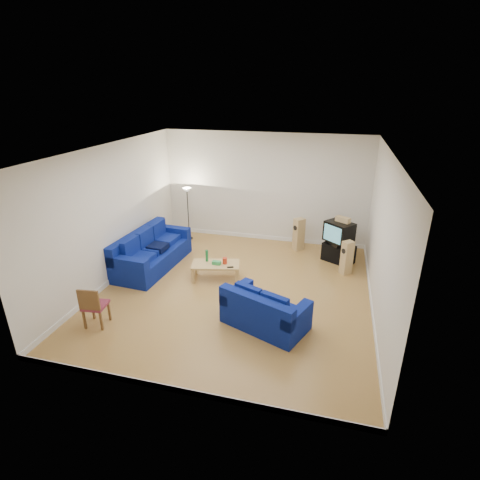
% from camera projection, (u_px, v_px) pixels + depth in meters
% --- Properties ---
extents(room, '(6.01, 6.51, 3.21)m').
position_uv_depth(room, '(235.00, 228.00, 8.06)').
color(room, olive).
rests_on(room, ground).
extents(sofa_three_seat, '(1.21, 2.48, 0.93)m').
position_uv_depth(sofa_three_seat, '(151.00, 254.00, 9.69)').
color(sofa_three_seat, '#000D5E').
rests_on(sofa_three_seat, ground).
extents(sofa_loveseat, '(1.81, 1.42, 0.80)m').
position_uv_depth(sofa_loveseat, '(264.00, 313.00, 7.25)').
color(sofa_loveseat, '#000D5E').
rests_on(sofa_loveseat, ground).
extents(coffee_table, '(1.23, 0.81, 0.41)m').
position_uv_depth(coffee_table, '(216.00, 266.00, 9.03)').
color(coffee_table, tan).
rests_on(coffee_table, ground).
extents(bottle, '(0.07, 0.07, 0.29)m').
position_uv_depth(bottle, '(207.00, 256.00, 9.08)').
color(bottle, '#197233').
rests_on(bottle, coffee_table).
extents(tissue_box, '(0.20, 0.11, 0.08)m').
position_uv_depth(tissue_box, '(217.00, 263.00, 8.96)').
color(tissue_box, green).
rests_on(tissue_box, coffee_table).
extents(red_canister, '(0.13, 0.13, 0.15)m').
position_uv_depth(red_canister, '(225.00, 261.00, 8.98)').
color(red_canister, red).
rests_on(red_canister, coffee_table).
extents(remote, '(0.16, 0.10, 0.02)m').
position_uv_depth(remote, '(230.00, 267.00, 8.81)').
color(remote, black).
rests_on(remote, coffee_table).
extents(tv_stand, '(0.92, 0.78, 0.49)m').
position_uv_depth(tv_stand, '(338.00, 253.00, 9.99)').
color(tv_stand, black).
rests_on(tv_stand, ground).
extents(av_receiver, '(0.57, 0.59, 0.11)m').
position_uv_depth(av_receiver, '(337.00, 243.00, 9.87)').
color(av_receiver, black).
rests_on(av_receiver, tv_stand).
extents(television, '(0.85, 0.82, 0.53)m').
position_uv_depth(television, '(339.00, 232.00, 9.73)').
color(television, black).
rests_on(television, av_receiver).
extents(centre_speaker, '(0.41, 0.33, 0.13)m').
position_uv_depth(centre_speaker, '(343.00, 220.00, 9.63)').
color(centre_speaker, tan).
rests_on(centre_speaker, television).
extents(speaker_left, '(0.35, 0.35, 0.94)m').
position_uv_depth(speaker_left, '(299.00, 234.00, 10.62)').
color(speaker_left, tan).
rests_on(speaker_left, ground).
extents(speaker_right, '(0.32, 0.32, 0.87)m').
position_uv_depth(speaker_right, '(347.00, 258.00, 9.27)').
color(speaker_right, tan).
rests_on(speaker_right, ground).
extents(floor_lamp, '(0.27, 0.27, 1.61)m').
position_uv_depth(floor_lamp, '(187.00, 197.00, 11.08)').
color(floor_lamp, black).
rests_on(floor_lamp, ground).
extents(dining_chair, '(0.47, 0.47, 0.88)m').
position_uv_depth(dining_chair, '(93.00, 305.00, 7.18)').
color(dining_chair, brown).
rests_on(dining_chair, ground).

